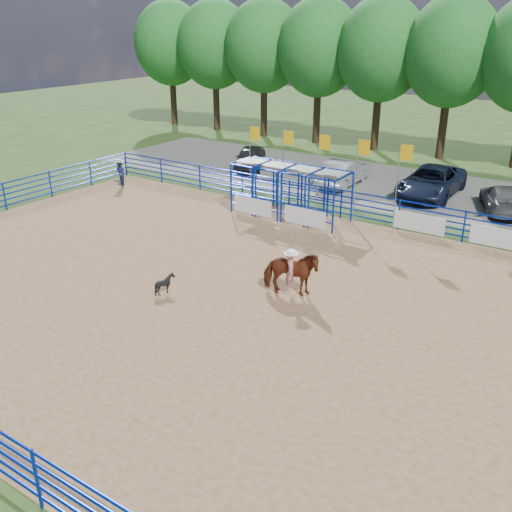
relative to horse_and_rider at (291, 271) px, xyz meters
name	(u,v)px	position (x,y,z in m)	size (l,w,h in m)	color
ground	(220,292)	(-2.29, -1.19, -0.96)	(120.00, 120.00, 0.00)	#395722
arena_dirt	(220,292)	(-2.29, -1.19, -0.95)	(30.00, 20.00, 0.02)	#9F764F
gravel_strip	(392,186)	(-2.29, 15.81, -0.95)	(40.00, 10.00, 0.01)	slate
horse_and_rider	(291,271)	(0.00, 0.00, 0.00)	(2.25, 1.62, 2.46)	maroon
calf	(165,284)	(-3.84, -2.41, -0.56)	(0.61, 0.68, 0.75)	black
spectator_cowboy	(120,173)	(-15.79, 6.87, -0.14)	(0.90, 0.81, 1.57)	navy
car_a	(250,158)	(-11.76, 14.65, -0.21)	(1.73, 4.29, 1.46)	black
car_b	(343,172)	(-4.93, 14.48, -0.17)	(1.63, 4.68, 1.54)	gray
car_c	(431,182)	(0.18, 15.15, -0.13)	(2.72, 5.89, 1.64)	#151B34
car_d	(503,199)	(4.18, 14.51, -0.27)	(1.89, 4.64, 1.35)	#555457
perimeter_fence	(219,273)	(-2.29, -1.19, -0.21)	(30.10, 20.10, 1.50)	#0726A2
chute_assembly	(296,194)	(-4.19, 7.65, 0.30)	(19.32, 2.41, 4.20)	#0726A2
treeline	(453,46)	(-2.29, 24.81, 6.58)	(56.40, 6.40, 11.24)	#3F2B19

